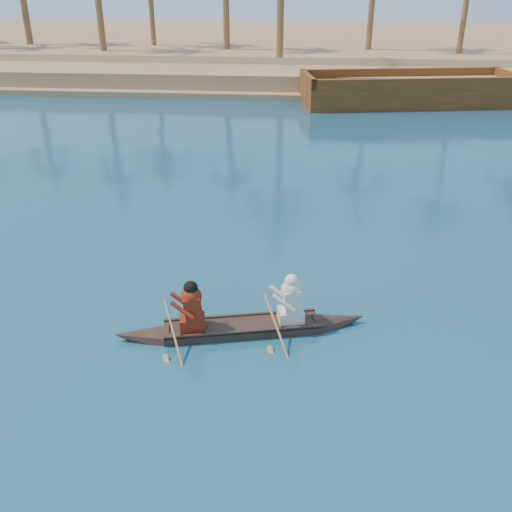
# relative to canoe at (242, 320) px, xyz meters

# --- Properties ---
(ground) EXTENTS (160.00, 160.00, 0.00)m
(ground) POSITION_rel_canoe_xyz_m (0.07, 3.00, -0.28)
(ground) COLOR #0B2748
(ground) RESTS_ON ground
(sandy_embankment) EXTENTS (150.00, 51.00, 1.50)m
(sandy_embankment) POSITION_rel_canoe_xyz_m (0.07, 49.88, 0.25)
(sandy_embankment) COLOR tan
(sandy_embankment) RESTS_ON ground
(shrub_cluster) EXTENTS (100.00, 6.00, 2.40)m
(shrub_cluster) POSITION_rel_canoe_xyz_m (0.07, 34.50, 0.92)
(shrub_cluster) COLOR #193413
(shrub_cluster) RESTS_ON ground
(canoe) EXTENTS (5.36, 1.93, 1.47)m
(canoe) POSITION_rel_canoe_xyz_m (0.00, 0.00, 0.00)
(canoe) COLOR #3D2D21
(canoe) RESTS_ON ground
(barge_mid) EXTENTS (12.93, 6.31, 2.06)m
(barge_mid) POSITION_rel_canoe_xyz_m (6.86, 25.00, 0.44)
(barge_mid) COLOR brown
(barge_mid) RESTS_ON ground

